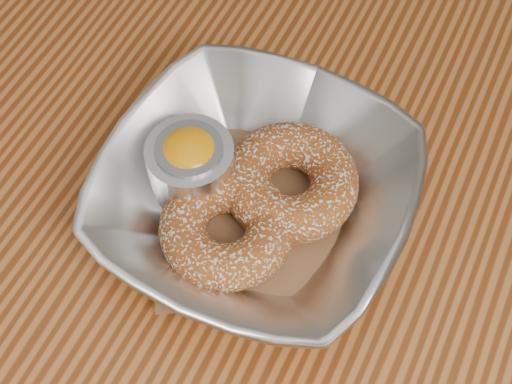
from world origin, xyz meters
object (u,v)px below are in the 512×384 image
at_px(table, 336,284).
at_px(ramekin, 191,165).
at_px(donut_back, 290,182).
at_px(donut_front, 227,228).
at_px(serving_bowl, 256,195).

height_order(table, ramekin, ramekin).
bearing_deg(donut_back, ramekin, -161.05).
xyz_separation_m(donut_front, ramekin, (-0.04, 0.03, 0.01)).
distance_m(table, ramekin, 0.18).
xyz_separation_m(table, donut_back, (-0.05, 0.00, 0.13)).
distance_m(serving_bowl, ramekin, 0.05).
distance_m(table, donut_front, 0.15).
bearing_deg(table, donut_back, 179.35).
bearing_deg(donut_front, serving_bowl, 78.33).
relative_size(donut_front, ramekin, 1.50).
distance_m(donut_front, ramekin, 0.05).
bearing_deg(donut_back, serving_bowl, -130.37).
xyz_separation_m(table, donut_front, (-0.07, -0.05, 0.12)).
distance_m(serving_bowl, donut_back, 0.03).
xyz_separation_m(table, serving_bowl, (-0.06, -0.02, 0.12)).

